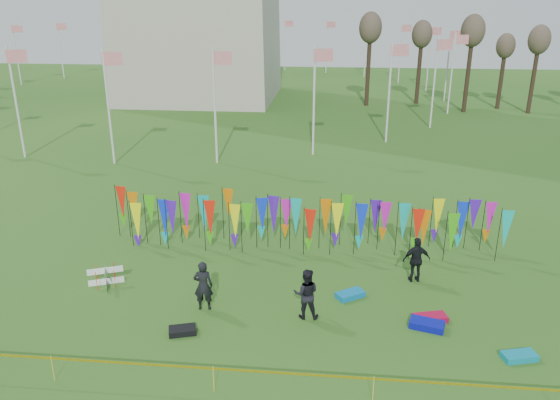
# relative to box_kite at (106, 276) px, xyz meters

# --- Properties ---
(ground) EXTENTS (160.00, 160.00, 0.00)m
(ground) POSITION_rel_box_kite_xyz_m (7.62, -2.98, -0.40)
(ground) COLOR #275317
(ground) RESTS_ON ground
(flagpole_ring) EXTENTS (57.40, 56.16, 8.00)m
(flagpole_ring) POSITION_rel_box_kite_xyz_m (-6.38, 45.02, 3.60)
(flagpole_ring) COLOR silver
(flagpole_ring) RESTS_ON ground
(banner_row) EXTENTS (18.64, 0.64, 2.43)m
(banner_row) POSITION_rel_box_kite_xyz_m (7.89, 4.35, 1.15)
(banner_row) COLOR black
(banner_row) RESTS_ON ground
(caution_tape_near) EXTENTS (26.00, 0.02, 0.90)m
(caution_tape_near) POSITION_rel_box_kite_xyz_m (7.39, -5.96, 0.38)
(caution_tape_near) COLOR #E1CE04
(caution_tape_near) RESTS_ON ground
(box_kite) EXTENTS (0.72, 0.72, 0.80)m
(box_kite) POSITION_rel_box_kite_xyz_m (0.00, 0.00, 0.00)
(box_kite) COLOR red
(box_kite) RESTS_ON ground
(person_left) EXTENTS (0.77, 0.60, 1.98)m
(person_left) POSITION_rel_box_kite_xyz_m (4.43, -1.42, 0.59)
(person_left) COLOR black
(person_left) RESTS_ON ground
(person_mid) EXTENTS (0.96, 0.61, 1.94)m
(person_mid) POSITION_rel_box_kite_xyz_m (8.30, -1.61, 0.57)
(person_mid) COLOR black
(person_mid) RESTS_ON ground
(person_right) EXTENTS (1.23, 0.83, 1.95)m
(person_right) POSITION_rel_box_kite_xyz_m (12.67, 1.58, 0.58)
(person_right) COLOR black
(person_right) RESTS_ON ground
(kite_bag_turquoise) EXTENTS (1.23, 1.08, 0.22)m
(kite_bag_turquoise) POSITION_rel_box_kite_xyz_m (9.97, -0.01, -0.29)
(kite_bag_turquoise) COLOR #0B73B1
(kite_bag_turquoise) RESTS_ON ground
(kite_bag_blue) EXTENTS (1.33, 0.94, 0.25)m
(kite_bag_blue) POSITION_rel_box_kite_xyz_m (12.65, -1.89, -0.27)
(kite_bag_blue) COLOR #0A10A7
(kite_bag_blue) RESTS_ON ground
(kite_bag_red) EXTENTS (1.31, 0.85, 0.22)m
(kite_bag_red) POSITION_rel_box_kite_xyz_m (12.83, -1.42, -0.29)
(kite_bag_red) COLOR #AA0B33
(kite_bag_red) RESTS_ON ground
(kite_bag_black) EXTENTS (1.06, 0.80, 0.22)m
(kite_bag_black) POSITION_rel_box_kite_xyz_m (4.04, -3.09, -0.29)
(kite_bag_black) COLOR black
(kite_bag_black) RESTS_ON ground
(kite_bag_teal) EXTENTS (1.21, 0.80, 0.21)m
(kite_bag_teal) POSITION_rel_box_kite_xyz_m (15.37, -3.44, -0.29)
(kite_bag_teal) COLOR #0B86A0
(kite_bag_teal) RESTS_ON ground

